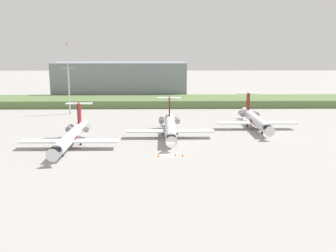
# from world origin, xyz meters

# --- Properties ---
(ground_plane) EXTENTS (500.00, 500.00, 0.00)m
(ground_plane) POSITION_xyz_m (0.00, 30.00, 0.00)
(ground_plane) COLOR #9E9B96
(grass_berm) EXTENTS (320.00, 20.00, 2.92)m
(grass_berm) POSITION_xyz_m (0.00, 71.43, 1.46)
(grass_berm) COLOR #597542
(grass_berm) RESTS_ON ground
(regional_jet_nearest) EXTENTS (22.81, 31.00, 9.00)m
(regional_jet_nearest) POSITION_xyz_m (-23.15, 6.59, 2.54)
(regional_jet_nearest) COLOR silver
(regional_jet_nearest) RESTS_ON ground
(regional_jet_second) EXTENTS (22.81, 31.00, 9.00)m
(regional_jet_second) POSITION_xyz_m (0.56, 16.80, 2.54)
(regional_jet_second) COLOR silver
(regional_jet_second) RESTS_ON ground
(regional_jet_third) EXTENTS (22.81, 31.00, 9.00)m
(regional_jet_third) POSITION_xyz_m (25.56, 27.06, 2.54)
(regional_jet_third) COLOR silver
(regional_jet_third) RESTS_ON ground
(antenna_mast) EXTENTS (4.40, 0.50, 24.41)m
(antenna_mast) POSITION_xyz_m (-33.77, 51.38, 10.11)
(antenna_mast) COLOR #B2B2B7
(antenna_mast) RESTS_ON ground
(distant_hangar) EXTENTS (58.31, 20.61, 16.06)m
(distant_hangar) POSITION_xyz_m (-20.07, 92.52, 8.03)
(distant_hangar) COLOR gray
(distant_hangar) RESTS_ON ground
(safety_cone_front_marker) EXTENTS (0.44, 0.44, 0.55)m
(safety_cone_front_marker) POSITION_xyz_m (-2.32, -2.02, 0.28)
(safety_cone_front_marker) COLOR orange
(safety_cone_front_marker) RESTS_ON ground
(safety_cone_mid_marker) EXTENTS (0.44, 0.44, 0.55)m
(safety_cone_mid_marker) POSITION_xyz_m (1.40, -1.15, 0.28)
(safety_cone_mid_marker) COLOR orange
(safety_cone_mid_marker) RESTS_ON ground
(safety_cone_rear_marker) EXTENTS (0.44, 0.44, 0.55)m
(safety_cone_rear_marker) POSITION_xyz_m (2.89, -1.71, 0.28)
(safety_cone_rear_marker) COLOR orange
(safety_cone_rear_marker) RESTS_ON ground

